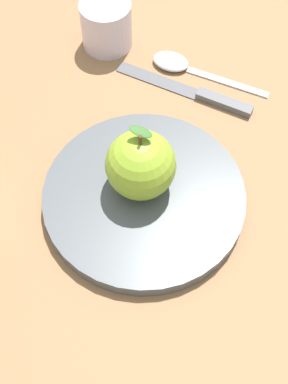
% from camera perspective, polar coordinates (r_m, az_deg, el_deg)
% --- Properties ---
extents(ground_plane, '(2.40, 2.40, 0.00)m').
position_cam_1_polar(ground_plane, '(0.59, -0.81, 0.61)').
color(ground_plane, olive).
extents(dinner_plate, '(0.22, 0.22, 0.02)m').
position_cam_1_polar(dinner_plate, '(0.57, -0.00, -0.51)').
color(dinner_plate, '#4C5156').
rests_on(dinner_plate, ground_plane).
extents(apple, '(0.07, 0.07, 0.09)m').
position_cam_1_polar(apple, '(0.54, -0.37, 2.98)').
color(apple, '#8CB22D').
rests_on(apple, dinner_plate).
extents(cup, '(0.07, 0.07, 0.06)m').
position_cam_1_polar(cup, '(0.71, -4.16, 18.07)').
color(cup, silver).
rests_on(cup, ground_plane).
extents(knife, '(0.09, 0.17, 0.01)m').
position_cam_1_polar(knife, '(0.67, 5.71, 10.75)').
color(knife, '#59595E').
rests_on(knife, ground_plane).
extents(spoon, '(0.08, 0.15, 0.01)m').
position_cam_1_polar(spoon, '(0.70, 4.18, 13.67)').
color(spoon, silver).
rests_on(spoon, ground_plane).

